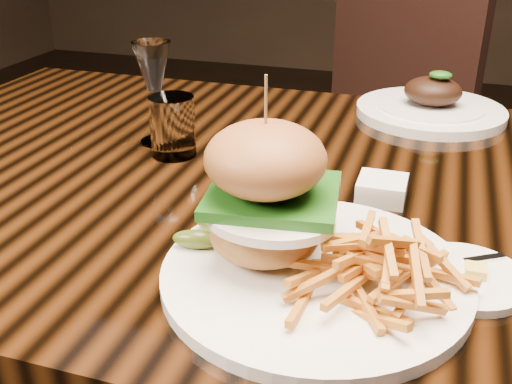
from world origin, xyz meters
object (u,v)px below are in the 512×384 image
(dining_table, at_px, (327,230))
(wine_glass, at_px, (153,70))
(far_dish, at_px, (431,107))
(chair_far, at_px, (376,125))
(burger_plate, at_px, (308,233))

(dining_table, height_order, wine_glass, wine_glass)
(far_dish, bearing_deg, wine_glass, -146.82)
(dining_table, relative_size, far_dish, 5.78)
(far_dish, height_order, chair_far, chair_far)
(burger_plate, bearing_deg, far_dish, 85.62)
(burger_plate, distance_m, far_dish, 0.61)
(burger_plate, height_order, wine_glass, burger_plate)
(burger_plate, bearing_deg, wine_glass, 140.96)
(dining_table, height_order, far_dish, far_dish)
(burger_plate, xyz_separation_m, chair_far, (-0.05, 1.13, -0.27))
(dining_table, xyz_separation_m, burger_plate, (0.02, -0.25, 0.13))
(far_dish, bearing_deg, burger_plate, -99.20)
(dining_table, bearing_deg, burger_plate, -84.47)
(dining_table, xyz_separation_m, wine_glass, (-0.31, 0.07, 0.20))
(dining_table, distance_m, wine_glass, 0.38)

